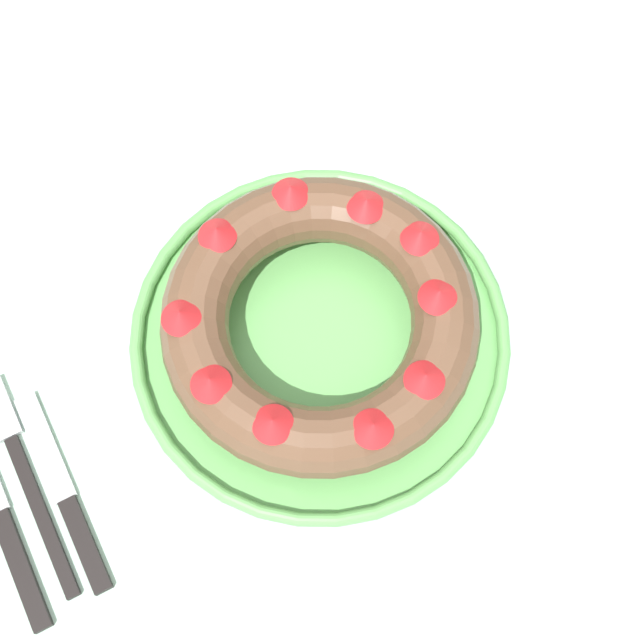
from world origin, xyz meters
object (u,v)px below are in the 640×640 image
Objects in this scene: serving_knife at (2,517)px; cake_knife at (68,503)px; fork at (22,467)px; napkin at (596,258)px; bundt_cake at (320,319)px; serving_dish at (320,337)px.

serving_knife is 0.06m from cake_knife.
fork is 0.05m from cake_knife.
fork is at bearing 173.74° from napkin.
bundt_cake is at bearing 170.51° from napkin.
serving_knife is (-0.03, -0.03, -0.00)m from fork.
bundt_cake is at bearing 145.90° from serving_dish.
serving_dish is 1.45× the size of serving_knife.
serving_knife is 2.00× the size of napkin.
fork is (-0.29, 0.02, -0.01)m from serving_dish.
bundt_cake is 1.17× the size of serving_knife.
serving_dish reaches higher than serving_knife.
serving_dish is 1.82× the size of cake_knife.
fork is 1.11× the size of cake_knife.
napkin is (0.57, -0.06, -0.00)m from fork.
serving_dish reaches higher than fork.
bundt_cake is at bearing -6.24° from fork.
fork is at bearing 176.89° from serving_dish.
cake_knife is at bearing -172.87° from bundt_cake.
serving_knife is at bearing 166.31° from cake_knife.
bundt_cake is 1.33× the size of fork.
fork is (-0.29, 0.02, -0.05)m from bundt_cake.
serving_dish is 0.32m from serving_knife.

